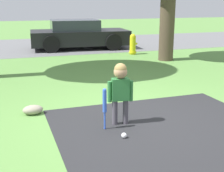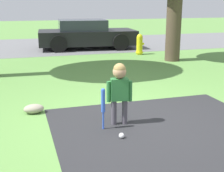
{
  "view_description": "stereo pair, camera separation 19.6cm",
  "coord_description": "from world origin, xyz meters",
  "views": [
    {
      "loc": [
        -1.98,
        -4.46,
        1.91
      ],
      "look_at": [
        -0.31,
        0.35,
        0.53
      ],
      "focal_mm": 50.0,
      "sensor_mm": 36.0,
      "label": 1
    },
    {
      "loc": [
        -1.8,
        -4.52,
        1.91
      ],
      "look_at": [
        -0.31,
        0.35,
        0.53
      ],
      "focal_mm": 50.0,
      "sensor_mm": 36.0,
      "label": 2
    }
  ],
  "objects": [
    {
      "name": "ground_plane",
      "position": [
        0.0,
        0.0,
        0.0
      ],
      "size": [
        60.0,
        60.0,
        0.0
      ],
      "primitive_type": "plane",
      "color": "#5B8C42"
    },
    {
      "name": "street_strip",
      "position": [
        0.0,
        9.84,
        0.0
      ],
      "size": [
        40.0,
        6.0,
        0.01
      ],
      "color": "slate",
      "rests_on": "ground"
    },
    {
      "name": "child",
      "position": [
        -0.31,
        -0.05,
        0.65
      ],
      "size": [
        0.4,
        0.21,
        1.0
      ],
      "rotation": [
        0.0,
        0.0,
        -0.18
      ],
      "color": "#4C4751",
      "rests_on": "ground"
    },
    {
      "name": "baseball_bat",
      "position": [
        -0.61,
        -0.17,
        0.43
      ],
      "size": [
        0.06,
        0.06,
        0.66
      ],
      "color": "blue",
      "rests_on": "ground"
    },
    {
      "name": "sports_ball",
      "position": [
        -0.45,
        -0.58,
        0.04
      ],
      "size": [
        0.08,
        0.08,
        0.08
      ],
      "color": "white",
      "rests_on": "ground"
    },
    {
      "name": "fire_hydrant",
      "position": [
        2.59,
        6.32,
        0.38
      ],
      "size": [
        0.32,
        0.28,
        0.77
      ],
      "color": "yellow",
      "rests_on": "ground"
    },
    {
      "name": "parked_car",
      "position": [
        1.02,
        8.48,
        0.58
      ],
      "size": [
        4.15,
        2.29,
        1.2
      ],
      "rotation": [
        0.0,
        0.0,
        -0.09
      ],
      "color": "black",
      "rests_on": "ground"
    },
    {
      "name": "edging_rock",
      "position": [
        -1.6,
        0.88,
        0.08
      ],
      "size": [
        0.35,
        0.24,
        0.16
      ],
      "color": "#9E937F",
      "rests_on": "ground"
    }
  ]
}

